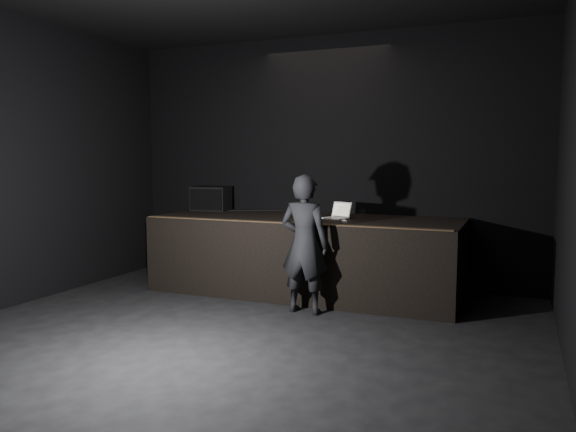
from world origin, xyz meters
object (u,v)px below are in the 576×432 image
(stage_monitor, at_px, (211,199))
(person, at_px, (305,244))
(beer_can, at_px, (306,214))
(laptop, at_px, (338,214))
(stage_riser, at_px, (306,255))

(stage_monitor, height_order, person, person)
(beer_can, relative_size, person, 0.09)
(stage_monitor, distance_m, laptop, 2.13)
(stage_riser, bearing_deg, laptop, 2.37)
(person, bearing_deg, stage_monitor, -30.73)
(beer_can, bearing_deg, stage_monitor, 160.36)
(stage_monitor, relative_size, person, 0.36)
(stage_riser, xyz_separation_m, stage_monitor, (-1.67, 0.38, 0.68))
(stage_riser, distance_m, person, 1.05)
(stage_riser, distance_m, laptop, 0.70)
(beer_can, bearing_deg, person, -70.44)
(stage_monitor, height_order, beer_can, stage_monitor)
(stage_riser, xyz_separation_m, laptop, (0.43, 0.02, 0.55))
(person, bearing_deg, beer_can, -67.69)
(person, bearing_deg, laptop, -92.71)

